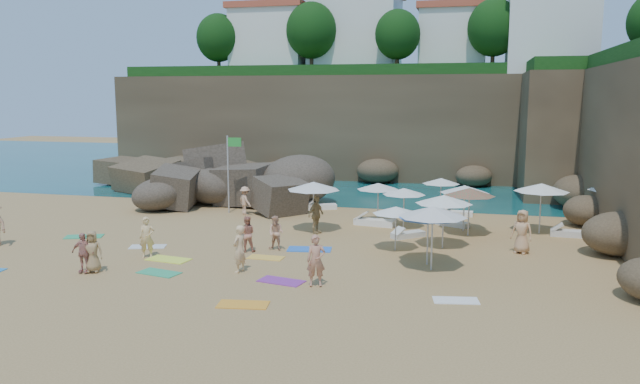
% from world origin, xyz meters
% --- Properties ---
extents(ground, '(120.00, 120.00, 0.00)m').
position_xyz_m(ground, '(0.00, 0.00, 0.00)').
color(ground, tan).
rests_on(ground, ground).
extents(seawater, '(120.00, 120.00, 0.00)m').
position_xyz_m(seawater, '(0.00, 30.00, 0.00)').
color(seawater, '#0C4751').
rests_on(seawater, ground).
extents(cliff_back, '(44.00, 8.00, 8.00)m').
position_xyz_m(cliff_back, '(2.00, 25.00, 4.00)').
color(cliff_back, brown).
rests_on(cliff_back, ground).
extents(cliff_corner, '(10.00, 12.00, 8.00)m').
position_xyz_m(cliff_corner, '(17.00, 20.00, 4.00)').
color(cliff_corner, brown).
rests_on(cliff_corner, ground).
extents(rock_promontory, '(12.00, 7.00, 2.00)m').
position_xyz_m(rock_promontory, '(-11.00, 16.00, 0.00)').
color(rock_promontory, brown).
rests_on(rock_promontory, ground).
extents(clifftop_buildings, '(28.48, 9.48, 7.00)m').
position_xyz_m(clifftop_buildings, '(2.96, 25.79, 11.24)').
color(clifftop_buildings, white).
rests_on(clifftop_buildings, cliff_back).
extents(clifftop_trees, '(35.60, 23.82, 4.40)m').
position_xyz_m(clifftop_trees, '(4.78, 19.52, 11.26)').
color(clifftop_trees, '#11380F').
rests_on(clifftop_trees, ground).
extents(marina_masts, '(3.10, 0.10, 6.00)m').
position_xyz_m(marina_masts, '(-16.50, 30.00, 3.00)').
color(marina_masts, white).
rests_on(marina_masts, ground).
extents(rock_outcrop, '(10.07, 8.83, 3.36)m').
position_xyz_m(rock_outcrop, '(-4.63, 8.52, 0.00)').
color(rock_outcrop, brown).
rests_on(rock_outcrop, ground).
extents(flag_pole, '(0.84, 0.09, 4.33)m').
position_xyz_m(flag_pole, '(-4.10, 6.81, 2.76)').
color(flag_pole, silver).
rests_on(flag_pole, ground).
extents(parasol_0, '(2.08, 2.08, 1.97)m').
position_xyz_m(parasol_0, '(7.27, 9.66, 1.81)').
color(parasol_0, silver).
rests_on(parasol_0, ground).
extents(parasol_1, '(2.13, 2.13, 2.02)m').
position_xyz_m(parasol_1, '(5.74, 5.11, 1.85)').
color(parasol_1, silver).
rests_on(parasol_1, ground).
extents(parasol_2, '(2.37, 2.37, 2.24)m').
position_xyz_m(parasol_2, '(8.64, 5.19, 2.06)').
color(parasol_2, silver).
rests_on(parasol_2, ground).
extents(parasol_3, '(2.55, 2.55, 2.41)m').
position_xyz_m(parasol_3, '(12.18, 5.56, 2.22)').
color(parasol_3, silver).
rests_on(parasol_3, ground).
extents(parasol_4, '(2.23, 2.23, 2.10)m').
position_xyz_m(parasol_4, '(15.78, 8.58, 1.93)').
color(parasol_4, silver).
rests_on(parasol_4, ground).
extents(parasol_5, '(2.57, 2.57, 2.43)m').
position_xyz_m(parasol_5, '(1.59, 3.34, 2.23)').
color(parasol_5, silver).
rests_on(parasol_5, ground).
extents(parasol_6, '(2.39, 2.39, 2.26)m').
position_xyz_m(parasol_6, '(8.88, 4.25, 2.08)').
color(parasol_6, silver).
rests_on(parasol_6, ground).
extents(parasol_7, '(2.21, 2.21, 2.09)m').
position_xyz_m(parasol_7, '(4.31, 6.04, 1.92)').
color(parasol_7, silver).
rests_on(parasol_7, ground).
extents(parasol_8, '(2.45, 2.45, 2.32)m').
position_xyz_m(parasol_8, '(7.85, 1.54, 2.13)').
color(parasol_8, silver).
rests_on(parasol_8, ground).
extents(parasol_9, '(2.01, 2.01, 1.90)m').
position_xyz_m(parasol_9, '(5.92, 0.59, 1.74)').
color(parasol_9, silver).
rests_on(parasol_9, ground).
extents(parasol_10, '(2.32, 2.32, 2.19)m').
position_xyz_m(parasol_10, '(7.41, -1.36, 2.01)').
color(parasol_10, silver).
rests_on(parasol_10, ground).
extents(parasol_11, '(2.59, 2.59, 2.45)m').
position_xyz_m(parasol_11, '(7.63, -2.07, 2.25)').
color(parasol_11, silver).
rests_on(parasol_11, ground).
extents(lounger_0, '(1.93, 1.27, 0.29)m').
position_xyz_m(lounger_0, '(0.49, 9.13, 0.14)').
color(lounger_0, white).
rests_on(lounger_0, ground).
extents(lounger_1, '(1.74, 1.26, 0.26)m').
position_xyz_m(lounger_1, '(8.09, 6.21, 0.13)').
color(lounger_1, silver).
rests_on(lounger_1, ground).
extents(lounger_2, '(1.70, 0.63, 0.26)m').
position_xyz_m(lounger_2, '(8.23, 9.11, 0.13)').
color(lounger_2, white).
rests_on(lounger_2, ground).
extents(lounger_3, '(2.16, 1.04, 0.32)m').
position_xyz_m(lounger_3, '(4.26, 5.42, 0.16)').
color(lounger_3, white).
rests_on(lounger_3, ground).
extents(lounger_4, '(1.92, 0.76, 0.29)m').
position_xyz_m(lounger_4, '(13.59, 5.18, 0.15)').
color(lounger_4, silver).
rests_on(lounger_4, ground).
extents(lounger_5, '(1.58, 1.53, 0.26)m').
position_xyz_m(lounger_5, '(6.19, 3.14, 0.13)').
color(lounger_5, silver).
rests_on(lounger_5, ground).
extents(towel_3, '(1.71, 1.10, 0.03)m').
position_xyz_m(towel_3, '(-2.17, -4.99, 0.01)').
color(towel_3, '#2EA269').
rests_on(towel_3, ground).
extents(towel_4, '(1.47, 0.77, 0.03)m').
position_xyz_m(towel_4, '(0.97, -1.94, 0.01)').
color(towel_4, yellow).
rests_on(towel_4, ground).
extents(towel_5, '(1.69, 1.18, 0.03)m').
position_xyz_m(towel_5, '(-4.62, -1.47, 0.01)').
color(towel_5, silver).
rests_on(towel_5, ground).
extents(towel_6, '(1.75, 1.12, 0.03)m').
position_xyz_m(towel_6, '(2.57, -4.88, 0.01)').
color(towel_6, purple).
rests_on(towel_6, ground).
extents(towel_8, '(1.98, 1.20, 0.03)m').
position_xyz_m(towel_8, '(2.34, -0.20, 0.02)').
color(towel_8, blue).
rests_on(towel_8, ground).
extents(towel_10, '(1.71, 1.03, 0.03)m').
position_xyz_m(towel_10, '(2.15, -7.55, 0.01)').
color(towel_10, orange).
rests_on(towel_10, ground).
extents(towel_11, '(1.89, 1.41, 0.03)m').
position_xyz_m(towel_11, '(-8.51, -0.44, 0.01)').
color(towel_11, '#2EA163').
rests_on(towel_11, ground).
extents(towel_12, '(1.84, 1.10, 0.03)m').
position_xyz_m(towel_12, '(-2.73, -3.18, 0.02)').
color(towel_12, '#EDFF43').
rests_on(towel_12, ground).
extents(towel_13, '(1.55, 0.96, 0.03)m').
position_xyz_m(towel_13, '(8.67, -5.50, 0.01)').
color(towel_13, white).
rests_on(towel_13, ground).
extents(person_stand_0, '(0.72, 0.62, 1.68)m').
position_xyz_m(person_stand_0, '(-3.72, -3.06, 0.84)').
color(person_stand_0, '#E3B877').
rests_on(person_stand_0, ground).
extents(person_stand_1, '(0.88, 0.78, 1.53)m').
position_xyz_m(person_stand_1, '(-0.13, -1.18, 0.77)').
color(person_stand_1, tan).
rests_on(person_stand_1, ground).
extents(person_stand_2, '(1.04, 0.97, 1.57)m').
position_xyz_m(person_stand_2, '(-3.15, 6.52, 0.78)').
color(person_stand_2, '#DDA57D').
rests_on(person_stand_2, ground).
extents(person_stand_3, '(0.83, 1.14, 1.80)m').
position_xyz_m(person_stand_3, '(1.82, 2.93, 0.90)').
color(person_stand_3, '#A58652').
rests_on(person_stand_3, ground).
extents(person_stand_4, '(1.02, 0.83, 1.84)m').
position_xyz_m(person_stand_4, '(11.09, 1.42, 0.92)').
color(person_stand_4, tan).
rests_on(person_stand_4, ground).
extents(person_stand_5, '(1.77, 1.45, 1.93)m').
position_xyz_m(person_stand_5, '(-9.12, 10.78, 0.97)').
color(person_stand_5, tan).
rests_on(person_stand_5, ground).
extents(person_stand_6, '(0.57, 0.73, 1.78)m').
position_xyz_m(person_stand_6, '(0.69, -4.12, 0.89)').
color(person_stand_6, '#F1C389').
rests_on(person_stand_6, ground).
extents(person_lie_1, '(0.99, 1.56, 0.37)m').
position_xyz_m(person_lie_1, '(-4.88, -5.67, 0.18)').
color(person_lie_1, tan).
rests_on(person_lie_1, ground).
extents(person_lie_2, '(1.18, 1.70, 0.41)m').
position_xyz_m(person_lie_2, '(-4.59, -5.51, 0.21)').
color(person_lie_2, '#A07E50').
rests_on(person_lie_2, ground).
extents(person_lie_4, '(1.12, 1.89, 0.43)m').
position_xyz_m(person_lie_4, '(3.91, -5.13, 0.21)').
color(person_lie_4, tan).
rests_on(person_lie_4, ground).
extents(person_lie_5, '(0.91, 1.53, 0.55)m').
position_xyz_m(person_lie_5, '(0.99, -0.67, 0.27)').
color(person_lie_5, tan).
rests_on(person_lie_5, ground).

